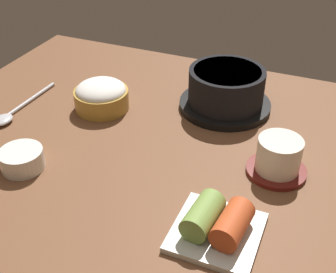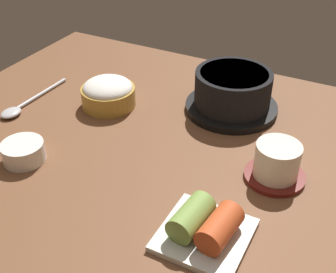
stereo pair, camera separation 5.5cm
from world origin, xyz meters
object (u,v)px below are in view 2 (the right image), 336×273
rice_bowl (108,93)px  kimchi_plate (205,227)px  tea_cup_with_saucer (277,163)px  spoon (21,106)px  side_bowl_near (23,151)px  stone_pot (233,92)px

rice_bowl → kimchi_plate: rice_bowl is taller
tea_cup_with_saucer → spoon: tea_cup_with_saucer is taller
kimchi_plate → side_bowl_near: (-36.13, 2.05, -0.21)cm
tea_cup_with_saucer → side_bowl_near: bearing=-159.0°
kimchi_plate → spoon: size_ratio=0.63×
side_bowl_near → tea_cup_with_saucer: bearing=21.0°
rice_bowl → tea_cup_with_saucer: size_ratio=1.11×
rice_bowl → spoon: bearing=-147.7°
rice_bowl → spoon: 18.84cm
kimchi_plate → side_bowl_near: bearing=176.7°
stone_pot → rice_bowl: size_ratio=1.69×
tea_cup_with_saucer → kimchi_plate: tea_cup_with_saucer is taller
stone_pot → tea_cup_with_saucer: size_ratio=1.87×
spoon → side_bowl_near: bearing=-45.1°
tea_cup_with_saucer → kimchi_plate: 18.68cm
tea_cup_with_saucer → rice_bowl: bearing=169.2°
rice_bowl → tea_cup_with_saucer: bearing=-10.8°
rice_bowl → spoon: size_ratio=0.58×
stone_pot → tea_cup_with_saucer: (14.58, -17.73, -1.11)cm
stone_pot → rice_bowl: bearing=-156.8°
side_bowl_near → spoon: side_bowl_near is taller
stone_pot → side_bowl_near: (-26.71, -33.59, -2.41)cm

